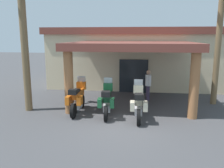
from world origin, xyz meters
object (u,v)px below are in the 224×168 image
motel_building (135,56)px  palm_tree_near_portico (223,3)px  motorcycle_cream (138,103)px  pedestrian (148,83)px  palm_tree_roadside (22,6)px  motorcycle_green (107,100)px  motorcycle_orange (77,98)px

motel_building → palm_tree_near_portico: palm_tree_near_portico is taller
motorcycle_cream → pedestrian: pedestrian is taller
motel_building → palm_tree_roadside: size_ratio=1.85×
motorcycle_cream → pedestrian: bearing=-11.0°
pedestrian → palm_tree_roadside: size_ratio=0.26×
motorcycle_green → palm_tree_roadside: palm_tree_roadside is taller
motorcycle_green → palm_tree_roadside: 5.68m
motel_building → palm_tree_near_portico: size_ratio=1.85×
motorcycle_orange → pedestrian: 4.19m
motorcycle_orange → palm_tree_near_portico: bearing=-71.2°
motorcycle_cream → palm_tree_roadside: palm_tree_roadside is taller
motorcycle_green → motorcycle_cream: bearing=-106.6°
palm_tree_roadside → motel_building: bearing=57.0°
motel_building → motorcycle_cream: bearing=-86.8°
motel_building → motorcycle_green: 7.41m
motorcycle_green → palm_tree_roadside: (-3.89, 0.16, 4.14)m
palm_tree_near_portico → motorcycle_green: bearing=-152.0°
motorcycle_green → palm_tree_near_portico: size_ratio=0.33×
motel_building → motorcycle_green: bearing=-97.8°
motorcycle_orange → palm_tree_near_portico: palm_tree_near_portico is taller
motel_building → motorcycle_orange: 7.55m
motorcycle_green → pedestrian: 3.35m
pedestrian → palm_tree_roadside: 7.35m
motorcycle_orange → palm_tree_roadside: (-2.47, 0.01, 4.14)m
motel_building → motorcycle_cream: size_ratio=5.55×
motorcycle_orange → motel_building: bearing=-19.7°
motel_building → motorcycle_orange: size_ratio=5.55×
motorcycle_orange → motorcycle_green: bearing=-98.6°
motorcycle_green → palm_tree_near_portico: (5.28, 2.81, 4.43)m
motorcycle_orange → motorcycle_green: (1.42, -0.14, 0.00)m
motorcycle_orange → motorcycle_cream: bearing=-100.6°
motel_building → motorcycle_green: motel_building is taller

